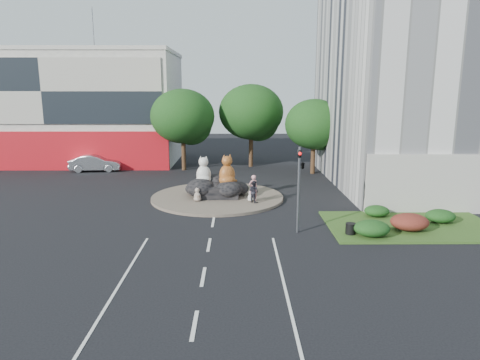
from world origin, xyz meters
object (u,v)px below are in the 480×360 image
Objects in this scene: kitten_white at (250,196)px; litter_bin at (350,229)px; cat_tabby at (227,170)px; pedestrian_pink at (253,188)px; cat_white at (204,170)px; kitten_calico at (197,194)px; pedestrian_dark at (254,192)px; parked_car at (96,163)px.

litter_bin is (5.44, -7.09, -0.16)m from kitten_white.
pedestrian_pink is at bearing -58.01° from cat_tabby.
cat_tabby reaches higher than kitten_white.
cat_tabby is (1.79, -0.34, 0.09)m from cat_white.
kitten_white is 1.24× the size of litter_bin.
cat_white reaches higher than kitten_white.
kitten_calico is at bearing -28.28° from pedestrian_pink.
cat_white reaches higher than pedestrian_dark.
pedestrian_pink is 20.22m from parked_car.
pedestrian_pink is 3.04× the size of litter_bin.
pedestrian_dark is at bearing -97.14° from kitten_white.
kitten_calico is at bearing 39.01° from pedestrian_dark.
cat_white is 1.82m from cat_tabby.
parked_car is at bearing -67.87° from pedestrian_pink.
pedestrian_dark is (0.22, -0.35, 0.40)m from kitten_white.
parked_car is at bearing 100.90° from kitten_white.
kitten_white is (3.50, -1.75, -1.58)m from cat_white.
parked_car reaches higher than kitten_calico.
cat_white is 0.92× the size of cat_tabby.
cat_white reaches higher than pedestrian_pink.
litter_bin is (20.83, -20.00, -0.40)m from parked_car.
litter_bin is at bearing 172.17° from pedestrian_dark.
kitten_white is (1.71, -1.41, -1.67)m from cat_tabby.
parked_car is at bearing 179.19° from kitten_calico.
cat_white reaches higher than parked_car.
pedestrian_pink is (3.70, -1.72, -1.01)m from cat_white.
kitten_white is at bearing -135.61° from parked_car.
cat_tabby is 2.28× the size of kitten_calico.
parked_car is 28.88m from litter_bin.
parked_car is (-15.59, 12.88, -0.33)m from pedestrian_pink.
pedestrian_dark is at bearing -135.97° from parked_car.
cat_tabby is at bearing -64.20° from pedestrian_pink.
cat_white reaches higher than litter_bin.
cat_tabby is 1.47× the size of pedestrian_dark.
pedestrian_pink is at bearing -42.18° from pedestrian_dark.
litter_bin is at bearing 98.04° from pedestrian_pink.
parked_car is (-15.39, 12.91, 0.24)m from kitten_white.
pedestrian_dark is 20.49m from parked_car.
kitten_calico reaches higher than litter_bin.
parked_car is 7.99× the size of litter_bin.
cat_tabby is 2.78m from kitten_white.
cat_white is 16.36m from parked_car.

